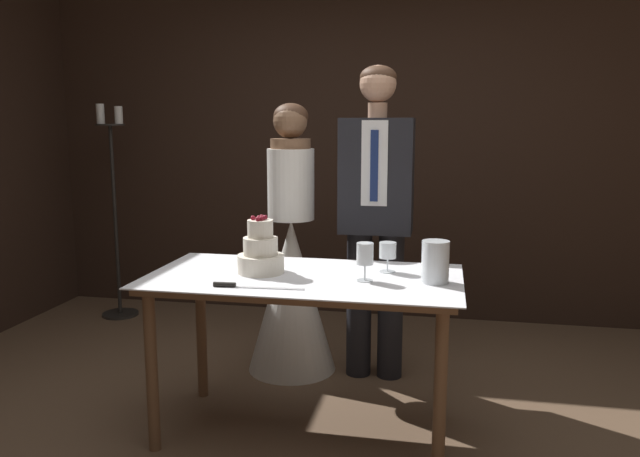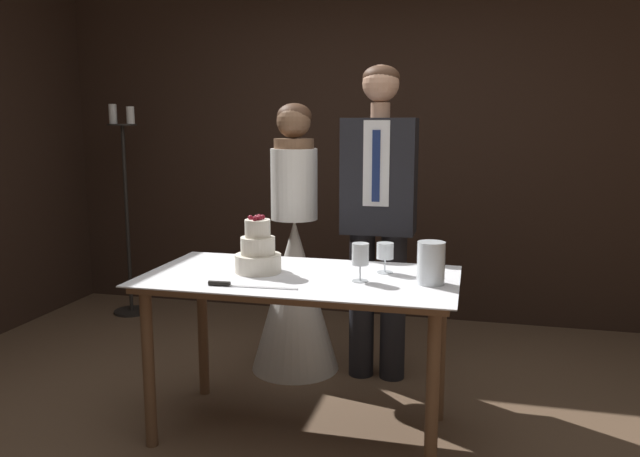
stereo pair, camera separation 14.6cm
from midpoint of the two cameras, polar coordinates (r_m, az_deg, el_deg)
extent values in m
plane|color=brown|center=(3.11, -0.95, -19.48)|extent=(40.00, 40.00, 0.00)
cube|color=black|center=(4.92, 5.77, 8.89)|extent=(5.29, 0.12, 2.91)
cylinder|color=brown|center=(3.06, -14.05, -12.44)|extent=(0.06, 0.06, 0.76)
cylinder|color=brown|center=(2.74, 11.78, -15.04)|extent=(0.06, 0.06, 0.76)
cylinder|color=brown|center=(3.57, -9.50, -9.07)|extent=(0.06, 0.06, 0.76)
cylinder|color=brown|center=(3.30, 12.20, -10.74)|extent=(0.06, 0.06, 0.76)
cube|color=brown|center=(2.98, -0.40, -4.76)|extent=(1.43, 0.72, 0.03)
cube|color=white|center=(2.97, -0.40, -4.37)|extent=(1.49, 0.78, 0.01)
cylinder|color=silver|center=(3.04, -4.30, -3.18)|extent=(0.23, 0.23, 0.09)
cylinder|color=silver|center=(3.02, -4.32, -1.58)|extent=(0.17, 0.17, 0.08)
cylinder|color=silver|center=(3.01, -4.35, 0.01)|extent=(0.12, 0.12, 0.09)
sphere|color=maroon|center=(2.99, -4.08, 0.98)|extent=(0.02, 0.02, 0.02)
sphere|color=maroon|center=(3.02, -3.88, 1.05)|extent=(0.02, 0.02, 0.02)
sphere|color=maroon|center=(3.03, -4.20, 1.10)|extent=(0.02, 0.02, 0.02)
sphere|color=maroon|center=(3.01, -4.45, 1.02)|extent=(0.02, 0.02, 0.02)
sphere|color=maroon|center=(3.00, -4.99, 1.01)|extent=(0.02, 0.02, 0.02)
sphere|color=maroon|center=(2.96, -4.58, 0.90)|extent=(0.02, 0.02, 0.02)
sphere|color=maroon|center=(2.98, -4.27, 0.94)|extent=(0.02, 0.02, 0.02)
cube|color=silver|center=(2.76, -3.66, -5.42)|extent=(0.31, 0.04, 0.00)
cylinder|color=black|center=(2.81, -7.71, -5.00)|extent=(0.10, 0.03, 0.02)
cylinder|color=silver|center=(3.05, 7.31, -4.00)|extent=(0.08, 0.08, 0.00)
cylinder|color=silver|center=(3.04, 7.33, -3.36)|extent=(0.01, 0.01, 0.07)
cylinder|color=silver|center=(3.03, 7.35, -2.04)|extent=(0.08, 0.08, 0.08)
cylinder|color=silver|center=(2.87, 5.14, -4.80)|extent=(0.07, 0.07, 0.00)
cylinder|color=silver|center=(2.87, 5.15, -4.05)|extent=(0.01, 0.01, 0.07)
cylinder|color=silver|center=(2.85, 5.18, -2.35)|extent=(0.08, 0.08, 0.10)
cylinder|color=maroon|center=(2.85, 5.17, -2.97)|extent=(0.06, 0.06, 0.04)
cylinder|color=silver|center=(2.85, 11.56, -3.11)|extent=(0.13, 0.13, 0.19)
cylinder|color=white|center=(2.87, 11.53, -4.15)|extent=(0.06, 0.06, 0.09)
sphere|color=#F9CC4C|center=(2.85, 11.56, -3.07)|extent=(0.02, 0.02, 0.02)
cone|color=white|center=(3.85, -1.22, -6.10)|extent=(0.54, 0.54, 0.94)
cylinder|color=white|center=(3.72, -1.25, 4.06)|extent=(0.28, 0.28, 0.42)
cylinder|color=brown|center=(3.71, -1.27, 7.77)|extent=(0.24, 0.24, 0.06)
sphere|color=brown|center=(3.71, -1.28, 9.77)|extent=(0.20, 0.20, 0.20)
ellipsoid|color=#472D1E|center=(3.72, -1.22, 10.24)|extent=(0.21, 0.21, 0.15)
cylinder|color=black|center=(3.77, 4.95, -6.93)|extent=(0.15, 0.15, 0.88)
cylinder|color=black|center=(3.75, 7.82, -7.09)|extent=(0.15, 0.15, 0.88)
cube|color=black|center=(3.62, 6.61, 4.77)|extent=(0.42, 0.24, 0.66)
cube|color=white|center=(3.49, 6.37, 5.91)|extent=(0.15, 0.01, 0.48)
cube|color=navy|center=(3.49, 6.35, 5.69)|extent=(0.04, 0.01, 0.40)
cylinder|color=tan|center=(3.61, 6.72, 10.69)|extent=(0.11, 0.11, 0.08)
sphere|color=tan|center=(3.61, 6.77, 13.02)|extent=(0.21, 0.21, 0.21)
ellipsoid|color=#472D1E|center=(3.63, 6.80, 13.58)|extent=(0.21, 0.21, 0.14)
cylinder|color=black|center=(5.29, -16.06, -7.29)|extent=(0.28, 0.28, 0.02)
cylinder|color=black|center=(5.13, -16.45, 0.74)|extent=(0.03, 0.03, 1.48)
cylinder|color=black|center=(5.07, -16.85, 9.07)|extent=(0.22, 0.22, 0.01)
cylinder|color=white|center=(5.11, -17.63, 9.95)|extent=(0.06, 0.06, 0.15)
cylinder|color=white|center=(5.04, -16.14, 9.92)|extent=(0.06, 0.06, 0.13)
camera|label=1|loc=(0.07, -88.73, 0.21)|focal=35.00mm
camera|label=2|loc=(0.07, 91.27, -0.21)|focal=35.00mm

